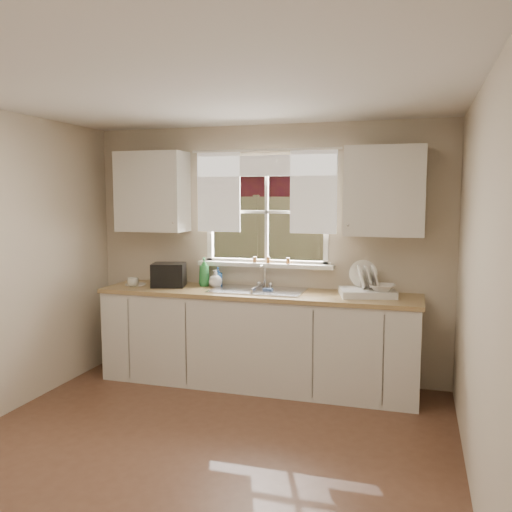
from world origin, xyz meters
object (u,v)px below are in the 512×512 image
(soap_bottle_a, at_px, (204,272))
(dish_rack, at_px, (367,289))
(black_appliance, at_px, (169,275))
(cup, at_px, (133,282))

(soap_bottle_a, bearing_deg, dish_rack, -17.63)
(black_appliance, bearing_deg, cup, -172.49)
(dish_rack, bearing_deg, cup, -175.74)
(soap_bottle_a, relative_size, cup, 2.50)
(dish_rack, xyz_separation_m, soap_bottle_a, (-1.61, 0.08, 0.08))
(dish_rack, height_order, cup, dish_rack)
(soap_bottle_a, relative_size, black_appliance, 0.91)
(cup, xyz_separation_m, black_appliance, (0.33, 0.14, 0.07))
(soap_bottle_a, distance_m, cup, 0.71)
(dish_rack, distance_m, soap_bottle_a, 1.62)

